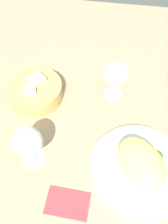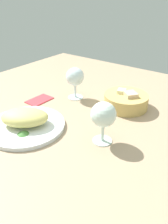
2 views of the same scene
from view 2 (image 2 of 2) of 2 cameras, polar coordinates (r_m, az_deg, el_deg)
The scene contains 8 objects.
ground_plane at distance 83.10cm, azimuth -1.07°, elevation -2.80°, with size 140.00×140.00×2.00cm, color tan.
plate at distance 80.90cm, azimuth -14.63°, elevation -3.42°, with size 27.19×27.19×1.40cm, color white.
omelette at distance 79.13cm, azimuth -14.94°, elevation -1.29°, with size 16.37×10.95×5.56cm, color #DDD173.
lettuce_garnish at distance 75.21cm, azimuth -15.36°, elevation -5.06°, with size 3.85×3.85×1.20cm, color #48823A.
bread_basket at distance 92.15cm, azimuth 10.70°, elevation 2.91°, with size 17.70×17.70×7.22cm.
wine_glass_near at distance 67.25cm, azimuth 5.00°, elevation -1.00°, with size 7.93×7.93×13.78cm.
wine_glass_far at distance 96.56cm, azimuth -2.31°, elevation 8.73°, with size 7.88×7.88×13.78cm.
folded_napkin at distance 99.11cm, azimuth -11.37°, elevation 3.13°, with size 11.00×7.00×0.80cm, color #DA3840.
Camera 2 is at (43.40, -55.50, 43.06)cm, focal length 35.69 mm.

